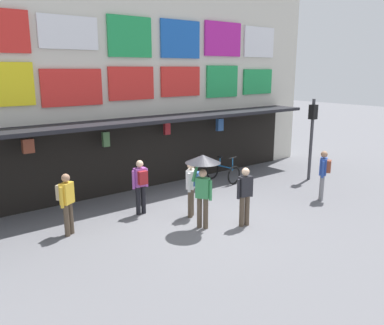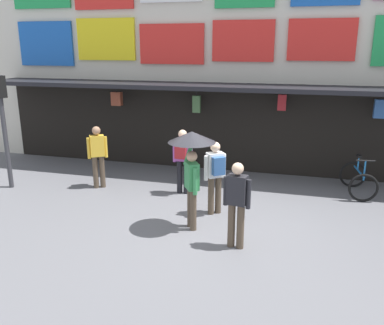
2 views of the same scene
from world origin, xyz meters
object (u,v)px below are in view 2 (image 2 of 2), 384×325
Objects in this scene: pedestrian_with_umbrella at (192,153)px; pedestrian_in_green at (237,201)px; pedestrian_in_white at (182,157)px; traffic_light_near at (1,109)px; pedestrian_in_red at (98,152)px; bicycle_parked at (358,180)px; pedestrian_in_purple at (215,173)px.

pedestrian_in_green is at bearing -30.21° from pedestrian_with_umbrella.
pedestrian_in_white is at bearing 125.20° from pedestrian_in_green.
pedestrian_with_umbrella is at bearing -12.46° from traffic_light_near.
pedestrian_with_umbrella is 1.24× the size of pedestrian_in_red.
pedestrian_in_white is at bearing 3.18° from pedestrian_in_red.
bicycle_parked is 0.74× the size of pedestrian_in_purple.
pedestrian_in_red is (-6.69, -1.25, 0.59)m from bicycle_parked.
pedestrian_in_green is at bearing -54.80° from pedestrian_in_white.
pedestrian_with_umbrella is at bearing -30.69° from pedestrian_in_red.
traffic_light_near is at bearing 167.54° from pedestrian_with_umbrella.
traffic_light_near reaches higher than bicycle_parked.
bicycle_parked is 0.74× the size of pedestrian_in_white.
traffic_light_near reaches higher than pedestrian_in_white.
bicycle_parked is 4.90m from pedestrian_with_umbrella.
bicycle_parked is at bearing 10.57° from pedestrian_in_red.
pedestrian_in_purple is at bearing 115.99° from pedestrian_in_green.
pedestrian_in_red reaches higher than bicycle_parked.
pedestrian_with_umbrella is 2.22m from pedestrian_in_white.
traffic_light_near is 2.58× the size of bicycle_parked.
pedestrian_in_purple reaches higher than bicycle_parked.
pedestrian_in_red is 1.00× the size of pedestrian_in_white.
pedestrian_in_purple is (5.72, -0.32, -1.16)m from traffic_light_near.
pedestrian_in_red and pedestrian_in_green have the same top height.
pedestrian_in_green is (4.13, -2.44, -0.04)m from pedestrian_in_red.
bicycle_parked is 4.00m from pedestrian_in_purple.
pedestrian_with_umbrella is 1.24× the size of pedestrian_in_green.
traffic_light_near is 1.54× the size of pedestrian_with_umbrella.
pedestrian_in_purple is (0.31, 0.88, -0.66)m from pedestrian_with_umbrella.
pedestrian_with_umbrella is 1.14m from pedestrian_in_purple.
pedestrian_in_white is (2.32, 0.13, 0.00)m from pedestrian_in_red.
pedestrian_in_white reaches higher than bicycle_parked.
pedestrian_in_red is 1.00× the size of pedestrian_in_purple.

